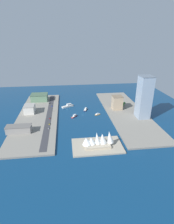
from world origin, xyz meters
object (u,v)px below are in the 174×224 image
Objects in this scene: tugboat_red at (74,116)px; terminal_long_green at (39,97)px; pickup_red at (50,118)px; apartment_midrise_tan at (117,103)px; water_taxi_orange at (98,114)px; hotel_broad_white at (30,109)px; taxi_yellow_cab at (49,124)px; hatchback_blue at (52,106)px; traffic_light_waterfront at (53,109)px; sedan_silver at (49,128)px; opera_landmark at (97,140)px; ferry_white_commuter at (68,106)px; patrol_launch_navy at (85,110)px; carpark_squat_concrete at (19,129)px; tower_tall_glass at (144,97)px; suv_black at (50,103)px.

terminal_long_green reaches higher than tugboat_red.
tugboat_red is 2.70× the size of pickup_red.
terminal_long_green is at bearing -23.75° from apartment_midrise_tan.
terminal_long_green is at bearing -37.14° from water_taxi_orange.
hotel_broad_white is 0.67× the size of terminal_long_green.
taxi_yellow_cab is 0.96× the size of hatchback_blue.
traffic_light_waterfront is at bearing -32.53° from tugboat_red.
hotel_broad_white is 5.32× the size of sedan_silver.
tugboat_red is at bearing 15.13° from apartment_midrise_tan.
tugboat_red is 100.93m from opera_landmark.
sedan_silver is (-0.92, 36.67, 0.01)m from pickup_red.
tugboat_red is at bearing 101.69° from ferry_white_commuter.
apartment_midrise_tan is 131.69m from hatchback_blue.
hatchback_blue is 0.78× the size of traffic_light_waterfront.
sedan_silver is (127.24, 66.53, -12.26)m from apartment_midrise_tan.
patrol_launch_navy is 40.53m from ferry_white_commuter.
terminal_long_green is 212.44m from opera_landmark.
terminal_long_green is at bearing -95.48° from carpark_squat_concrete.
water_taxi_orange is 1.65× the size of traffic_light_waterfront.
traffic_light_waterfront reaches higher than tugboat_red.
pickup_red is (161.66, -12.72, -35.70)m from tower_tall_glass.
patrol_launch_navy is 83.47m from suv_black.
opera_landmark is at bearing 141.24° from sedan_silver.
tower_tall_glass is at bearing -140.22° from opera_landmark.
sedan_silver is at bearing 45.87° from tugboat_red.
taxi_yellow_cab is 0.75× the size of traffic_light_waterfront.
carpark_squat_concrete is (85.07, 49.82, 6.18)m from tugboat_red.
apartment_midrise_tan reaches higher than pickup_red.
patrol_launch_navy is 114.12m from terminal_long_green.
tower_tall_glass is 16.56× the size of suv_black.
sedan_silver is at bearing -38.76° from opera_landmark.
opera_landmark is at bearing 134.25° from taxi_yellow_cab.
hotel_broad_white is at bearing 54.84° from suv_black.
terminal_long_green reaches higher than traffic_light_waterfront.
apartment_midrise_tan is 142.54m from suv_black.
water_taxi_orange is at bearing -157.03° from carpark_squat_concrete.
tugboat_red reaches higher than sedan_silver.
hotel_broad_white is at bearing -59.89° from sedan_silver.
apartment_midrise_tan reaches higher than hotel_broad_white.
taxi_yellow_cab is (160.62, 9.04, -35.73)m from tower_tall_glass.
tower_tall_glass is (-94.80, 49.01, 37.61)m from patrol_launch_navy.
carpark_squat_concrete is (108.75, 79.23, 6.42)m from patrol_launch_navy.
hatchback_blue is (-0.42, -59.44, -0.05)m from pickup_red.
apartment_midrise_tan is at bearing -156.20° from water_taxi_orange.
tugboat_red is at bearing 51.16° from patrol_launch_navy.
terminal_long_green is at bearing -74.00° from pickup_red.
pickup_red is at bearing -4.50° from tower_tall_glass.
sedan_silver is at bearing 29.35° from water_taxi_orange.
pickup_red is at bearing -134.29° from carpark_squat_concrete.
suv_black is (-22.78, 20.87, -6.53)m from terminal_long_green.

